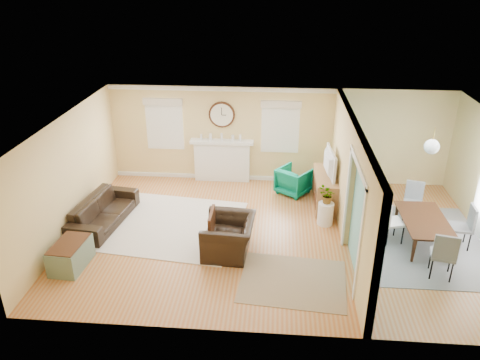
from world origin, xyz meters
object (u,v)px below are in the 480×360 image
at_px(green_chair, 294,181).
at_px(credenza, 325,190).
at_px(sofa, 104,211).
at_px(eames_chair, 229,236).
at_px(dining_table, 424,231).

distance_m(green_chair, credenza, 0.94).
xyz_separation_m(sofa, green_chair, (4.39, 1.94, 0.04)).
bearing_deg(eames_chair, sofa, -104.88).
distance_m(eames_chair, credenza, 3.16).
height_order(sofa, credenza, credenza).
bearing_deg(credenza, sofa, -165.17).
height_order(sofa, green_chair, green_chair).
bearing_deg(credenza, green_chair, 142.00).
xyz_separation_m(green_chair, credenza, (0.74, -0.58, 0.05)).
xyz_separation_m(eames_chair, credenza, (2.13, 2.33, 0.02)).
bearing_deg(sofa, credenza, -67.74).
relative_size(eames_chair, green_chair, 1.51).
height_order(green_chair, dining_table, green_chair).
bearing_deg(sofa, dining_table, -84.85).
distance_m(sofa, green_chair, 4.79).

